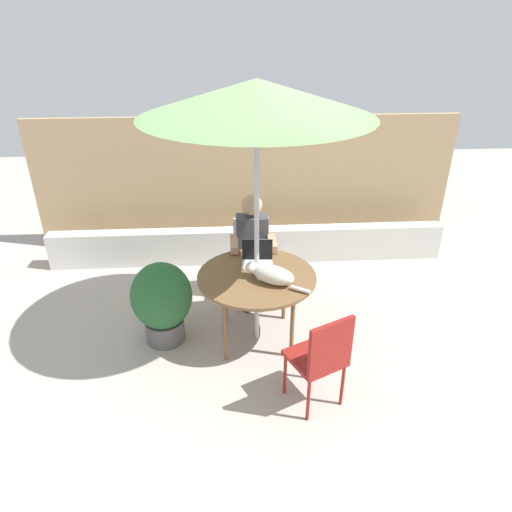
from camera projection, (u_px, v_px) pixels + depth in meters
The scene contains 11 objects.
ground_plane at pixel (257, 337), 4.63m from camera, with size 14.00×14.00×0.00m, color #ADA399.
fence_back at pixel (246, 182), 6.23m from camera, with size 5.65×0.08×1.76m, color tan.
planter_wall_low at pixel (248, 245), 5.97m from camera, with size 5.09×0.20×0.46m, color beige.
patio_table at pixel (257, 280), 4.31m from camera, with size 1.12×1.12×0.73m.
patio_umbrella at pixel (257, 98), 3.55m from camera, with size 1.91×1.91×2.47m.
chair_occupied at pixel (252, 252), 5.15m from camera, with size 0.40×0.40×0.90m.
chair_empty at pixel (322, 355), 3.58m from camera, with size 0.53×0.53×0.90m.
person_seated at pixel (252, 244), 4.93m from camera, with size 0.48×0.48×1.24m.
laptop at pixel (257, 256), 4.49m from camera, with size 0.32×0.27×0.21m.
cat at pixel (271, 275), 4.13m from camera, with size 0.56×0.42×0.17m.
potted_plant_near_fence at pixel (162, 300), 4.39m from camera, with size 0.59×0.59×0.85m.
Camera 1 is at (-0.25, -3.70, 2.89)m, focal length 32.02 mm.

